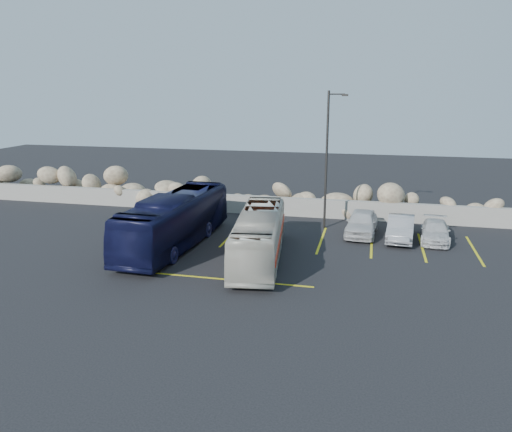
% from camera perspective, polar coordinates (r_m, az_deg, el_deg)
% --- Properties ---
extents(ground, '(90.00, 90.00, 0.00)m').
position_cam_1_polar(ground, '(21.66, -1.38, -7.65)').
color(ground, black).
rests_on(ground, ground).
extents(seawall, '(60.00, 0.40, 1.20)m').
position_cam_1_polar(seawall, '(32.70, 3.89, 1.08)').
color(seawall, gray).
rests_on(seawall, ground).
extents(riprap_pile, '(54.00, 2.80, 2.60)m').
position_cam_1_polar(riprap_pile, '(33.71, 4.25, 2.69)').
color(riprap_pile, '#887159').
rests_on(riprap_pile, ground).
extents(parking_lines, '(18.16, 9.36, 0.01)m').
position_cam_1_polar(parking_lines, '(26.28, 11.61, -3.90)').
color(parking_lines, gold).
rests_on(parking_lines, ground).
extents(lamppost, '(1.14, 0.18, 8.00)m').
position_cam_1_polar(lamppost, '(29.28, 8.18, 6.75)').
color(lamppost, '#292725').
rests_on(lamppost, ground).
extents(vintage_bus, '(3.13, 8.82, 2.41)m').
position_cam_1_polar(vintage_bus, '(24.09, 0.35, -2.30)').
color(vintage_bus, beige).
rests_on(vintage_bus, ground).
extents(tour_coach, '(2.78, 10.10, 2.79)m').
position_cam_1_polar(tour_coach, '(26.52, -9.23, -0.49)').
color(tour_coach, black).
rests_on(tour_coach, ground).
extents(car_a, '(1.93, 4.22, 1.40)m').
position_cam_1_polar(car_a, '(28.99, 11.99, -0.75)').
color(car_a, silver).
rests_on(car_a, ground).
extents(car_b, '(1.70, 4.06, 1.31)m').
position_cam_1_polar(car_b, '(28.59, 16.19, -1.33)').
color(car_b, '#9F9EA3').
rests_on(car_b, ground).
extents(car_c, '(1.80, 3.81, 1.07)m').
position_cam_1_polar(car_c, '(28.96, 19.80, -1.66)').
color(car_c, silver).
rests_on(car_c, ground).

